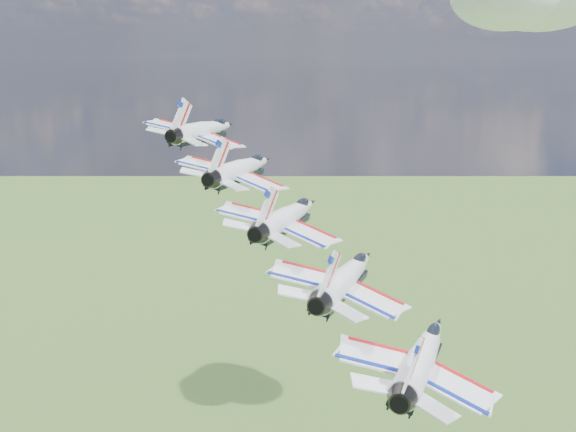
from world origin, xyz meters
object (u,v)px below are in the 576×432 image
(jet_1, at_px, (242,168))
(jet_2, at_px, (288,216))
(jet_0, at_px, (205,130))
(jet_3, at_px, (346,276))
(jet_4, at_px, (423,356))

(jet_1, bearing_deg, jet_2, -40.72)
(jet_1, height_order, jet_2, jet_1)
(jet_0, distance_m, jet_3, 33.89)
(jet_1, height_order, jet_4, jet_1)
(jet_3, relative_size, jet_4, 1.00)
(jet_1, xyz_separation_m, jet_2, (7.77, -7.48, -3.38))
(jet_0, relative_size, jet_2, 1.00)
(jet_0, distance_m, jet_1, 11.30)
(jet_3, bearing_deg, jet_4, -40.72)
(jet_3, bearing_deg, jet_2, 139.28)
(jet_4, bearing_deg, jet_0, 139.28)
(jet_0, height_order, jet_2, jet_0)
(jet_0, relative_size, jet_3, 1.00)
(jet_2, xyz_separation_m, jet_3, (7.77, -7.48, -3.38))
(jet_2, bearing_deg, jet_1, 139.28)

